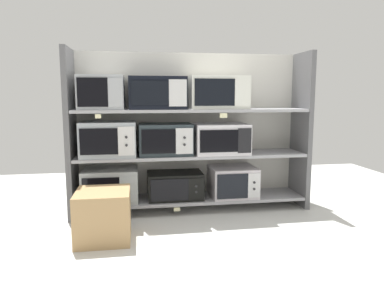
{
  "coord_description": "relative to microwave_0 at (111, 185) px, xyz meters",
  "views": [
    {
      "loc": [
        -0.54,
        -3.44,
        1.16
      ],
      "look_at": [
        0.0,
        0.0,
        0.69
      ],
      "focal_mm": 32.36,
      "sensor_mm": 36.0,
      "label": 1
    }
  ],
  "objects": [
    {
      "name": "microwave_7",
      "position": [
        0.48,
        0.0,
        0.91
      ],
      "size": [
        0.55,
        0.42,
        0.31
      ],
      "color": "black",
      "rests_on": "shelf_2"
    },
    {
      "name": "back_panel",
      "position": [
        0.82,
        0.24,
        0.52
      ],
      "size": [
        2.5,
        0.04,
        1.62
      ],
      "primitive_type": "cube",
      "color": "beige",
      "rests_on": "ground"
    },
    {
      "name": "price_tag_1",
      "position": [
        0.64,
        -0.21,
        -0.22
      ],
      "size": [
        0.06,
        0.0,
        0.04
      ],
      "primitive_type": "cube",
      "color": "beige"
    },
    {
      "name": "shelf_1",
      "position": [
        0.82,
        0.0,
        0.28
      ],
      "size": [
        2.3,
        0.42,
        0.03
      ],
      "primitive_type": "cube",
      "color": "#99999E"
    },
    {
      "name": "upright_left",
      "position": [
        -0.36,
        0.0,
        0.52
      ],
      "size": [
        0.05,
        0.42,
        1.62
      ],
      "primitive_type": "cube",
      "color": "#5B5B5E",
      "rests_on": "ground"
    },
    {
      "name": "microwave_2",
      "position": [
        1.25,
        -0.0,
        -0.01
      ],
      "size": [
        0.47,
        0.43,
        0.31
      ],
      "color": "#BEB6BC",
      "rests_on": "shelf_0"
    },
    {
      "name": "price_tag_0",
      "position": [
        0.01,
        -0.21,
        -0.21
      ],
      "size": [
        0.08,
        0.0,
        0.03
      ],
      "primitive_type": "cube",
      "color": "beige"
    },
    {
      "name": "shelf_2",
      "position": [
        0.82,
        0.0,
        0.73
      ],
      "size": [
        2.3,
        0.42,
        0.03
      ],
      "primitive_type": "cube",
      "color": "#99999E"
    },
    {
      "name": "microwave_1",
      "position": [
        0.64,
        -0.0,
        -0.03
      ],
      "size": [
        0.55,
        0.37,
        0.27
      ],
      "color": "black",
      "rests_on": "shelf_0"
    },
    {
      "name": "microwave_4",
      "position": [
        0.55,
        -0.0,
        0.45
      ],
      "size": [
        0.52,
        0.38,
        0.31
      ],
      "color": "#273136",
      "rests_on": "shelf_1"
    },
    {
      "name": "microwave_6",
      "position": [
        -0.06,
        -0.0,
        0.91
      ],
      "size": [
        0.42,
        0.41,
        0.32
      ],
      "color": "#A0A4A8",
      "rests_on": "shelf_2"
    },
    {
      "name": "shipping_carton",
      "position": [
        -0.01,
        -0.65,
        -0.09
      ],
      "size": [
        0.43,
        0.43,
        0.41
      ],
      "primitive_type": "cube",
      "color": "tan",
      "rests_on": "ground"
    },
    {
      "name": "ground",
      "position": [
        0.82,
        -1.0,
        -0.3
      ],
      "size": [
        6.3,
        6.0,
        0.02
      ],
      "primitive_type": "cube",
      "color": "silver"
    },
    {
      "name": "microwave_0",
      "position": [
        0.0,
        0.0,
        0.0
      ],
      "size": [
        0.54,
        0.4,
        0.33
      ],
      "color": "#A4A7A6",
      "rests_on": "shelf_0"
    },
    {
      "name": "microwave_8",
      "position": [
        1.08,
        -0.0,
        0.91
      ],
      "size": [
        0.58,
        0.38,
        0.33
      ],
      "color": "silver",
      "rests_on": "shelf_2"
    },
    {
      "name": "microwave_3",
      "position": [
        -0.0,
        0.0,
        0.46
      ],
      "size": [
        0.53,
        0.42,
        0.34
      ],
      "color": "#979FA6",
      "rests_on": "shelf_1"
    },
    {
      "name": "price_tag_2",
      "position": [
        -0.07,
        -0.21,
        0.7
      ],
      "size": [
        0.05,
        0.0,
        0.04
      ],
      "primitive_type": "cube",
      "color": "beige"
    },
    {
      "name": "microwave_5",
      "position": [
        1.12,
        0.0,
        0.45
      ],
      "size": [
        0.54,
        0.43,
        0.3
      ],
      "color": "silver",
      "rests_on": "shelf_1"
    },
    {
      "name": "shelf_0",
      "position": [
        0.82,
        0.0,
        -0.18
      ],
      "size": [
        2.3,
        0.42,
        0.03
      ],
      "primitive_type": "cube",
      "color": "#99999E",
      "rests_on": "ground"
    },
    {
      "name": "price_tag_3",
      "position": [
        1.09,
        -0.21,
        0.69
      ],
      "size": [
        0.07,
        0.0,
        0.04
      ],
      "primitive_type": "cube",
      "color": "beige"
    },
    {
      "name": "upright_right",
      "position": [
        2.0,
        0.0,
        0.52
      ],
      "size": [
        0.05,
        0.42,
        1.62
      ],
      "primitive_type": "cube",
      "color": "#5B5B5E",
      "rests_on": "ground"
    }
  ]
}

